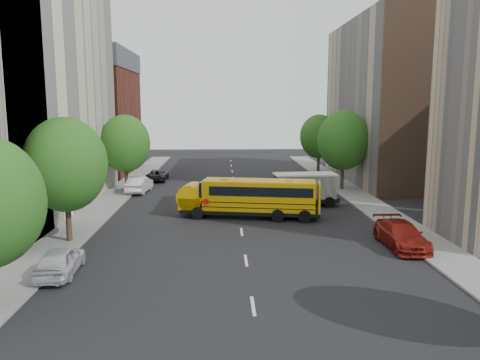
{
  "coord_description": "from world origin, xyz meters",
  "views": [
    {
      "loc": [
        -1.28,
        -33.05,
        8.56
      ],
      "look_at": [
        0.04,
        2.0,
        2.98
      ],
      "focal_mm": 35.0,
      "sensor_mm": 36.0,
      "label": 1
    }
  ],
  "objects": [
    {
      "name": "ground",
      "position": [
        0.0,
        0.0,
        0.0
      ],
      "size": [
        120.0,
        120.0,
        0.0
      ],
      "primitive_type": "plane",
      "color": "black",
      "rests_on": "ground"
    },
    {
      "name": "street_tree_4",
      "position": [
        11.0,
        14.0,
        5.08
      ],
      "size": [
        5.25,
        5.25,
        8.1
      ],
      "color": "#38281C",
      "rests_on": "ground"
    },
    {
      "name": "street_tree_2",
      "position": [
        -11.0,
        14.0,
        4.83
      ],
      "size": [
        4.99,
        4.99,
        7.71
      ],
      "color": "#38281C",
      "rests_on": "ground"
    },
    {
      "name": "safari_truck",
      "position": [
        5.36,
        6.36,
        1.49
      ],
      "size": [
        6.75,
        2.93,
        2.82
      ],
      "rotation": [
        0.0,
        0.0,
        0.08
      ],
      "color": "black",
      "rests_on": "ground"
    },
    {
      "name": "building_left_redbrick",
      "position": [
        -18.0,
        28.0,
        6.5
      ],
      "size": [
        10.0,
        15.0,
        13.0
      ],
      "primitive_type": "cube",
      "color": "maroon",
      "rests_on": "ground"
    },
    {
      "name": "parked_car_0",
      "position": [
        -9.6,
        -9.83,
        0.74
      ],
      "size": [
        1.97,
        4.44,
        1.49
      ],
      "primitive_type": "imported",
      "rotation": [
        0.0,
        0.0,
        3.19
      ],
      "color": "silver",
      "rests_on": "ground"
    },
    {
      "name": "parked_car_2",
      "position": [
        -8.8,
        20.66,
        0.66
      ],
      "size": [
        2.25,
        4.77,
        1.32
      ],
      "primitive_type": "imported",
      "rotation": [
        0.0,
        0.0,
        3.13
      ],
      "color": "black",
      "rests_on": "ground"
    },
    {
      "name": "school_bus",
      "position": [
        0.74,
        2.3,
        1.68
      ],
      "size": [
        10.9,
        4.18,
        3.0
      ],
      "rotation": [
        0.0,
        0.0,
        -0.17
      ],
      "color": "black",
      "rests_on": "ground"
    },
    {
      "name": "building_right_far",
      "position": [
        18.0,
        20.0,
        9.0
      ],
      "size": [
        10.0,
        22.0,
        18.0
      ],
      "primitive_type": "cube",
      "color": "tan",
      "rests_on": "ground"
    },
    {
      "name": "sidewalk_left",
      "position": [
        -11.5,
        5.0,
        0.06
      ],
      "size": [
        3.0,
        80.0,
        0.12
      ],
      "primitive_type": "cube",
      "color": "slate",
      "rests_on": "ground"
    },
    {
      "name": "sidewalk_right",
      "position": [
        11.5,
        5.0,
        0.06
      ],
      "size": [
        3.0,
        80.0,
        0.12
      ],
      "primitive_type": "cube",
      "color": "slate",
      "rests_on": "ground"
    },
    {
      "name": "building_left_cream",
      "position": [
        -18.0,
        6.0,
        10.0
      ],
      "size": [
        10.0,
        26.0,
        20.0
      ],
      "primitive_type": "cube",
      "color": "beige",
      "rests_on": "ground"
    },
    {
      "name": "lane_markings",
      "position": [
        0.0,
        10.0,
        0.01
      ],
      "size": [
        0.15,
        64.0,
        0.01
      ],
      "primitive_type": "cube",
      "color": "silver",
      "rests_on": "ground"
    },
    {
      "name": "parked_car_3",
      "position": [
        9.6,
        -5.82,
        0.77
      ],
      "size": [
        2.23,
        5.34,
        1.54
      ],
      "primitive_type": "imported",
      "rotation": [
        0.0,
        0.0,
        0.01
      ],
      "color": "maroon",
      "rests_on": "ground"
    },
    {
      "name": "street_tree_1",
      "position": [
        -11.0,
        -4.0,
        4.95
      ],
      "size": [
        5.12,
        5.12,
        7.9
      ],
      "color": "#38281C",
      "rests_on": "ground"
    },
    {
      "name": "parked_car_1",
      "position": [
        -9.6,
        13.25,
        0.8
      ],
      "size": [
        2.11,
        4.99,
        1.6
      ],
      "primitive_type": "imported",
      "rotation": [
        0.0,
        0.0,
        3.06
      ],
      "color": "silver",
      "rests_on": "ground"
    },
    {
      "name": "street_tree_5",
      "position": [
        11.0,
        26.0,
        4.7
      ],
      "size": [
        4.86,
        4.86,
        7.51
      ],
      "color": "#38281C",
      "rests_on": "ground"
    },
    {
      "name": "parked_car_4",
      "position": [
        9.39,
        15.66,
        0.64
      ],
      "size": [
        1.58,
        3.79,
        1.28
      ],
      "primitive_type": "imported",
      "rotation": [
        0.0,
        0.0,
        0.02
      ],
      "color": "#373C60",
      "rests_on": "ground"
    },
    {
      "name": "building_right_sidewall",
      "position": [
        18.0,
        9.0,
        9.0
      ],
      "size": [
        10.1,
        0.3,
        18.0
      ],
      "primitive_type": "cube",
      "color": "brown",
      "rests_on": "ground"
    }
  ]
}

